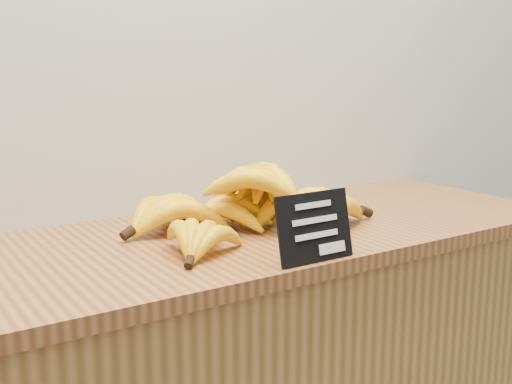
% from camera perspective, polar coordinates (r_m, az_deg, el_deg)
% --- Properties ---
extents(counter_top, '(1.46, 0.54, 0.03)m').
position_cam_1_polar(counter_top, '(1.34, -1.16, -4.04)').
color(counter_top, '#945C2D').
rests_on(counter_top, counter).
extents(chalkboard_sign, '(0.15, 0.03, 0.12)m').
position_cam_1_polar(chalkboard_sign, '(1.13, 5.24, -3.13)').
color(chalkboard_sign, black).
rests_on(chalkboard_sign, counter_top).
extents(banana_pile, '(0.54, 0.39, 0.13)m').
position_cam_1_polar(banana_pile, '(1.33, -0.69, -1.26)').
color(banana_pile, yellow).
rests_on(banana_pile, counter_top).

